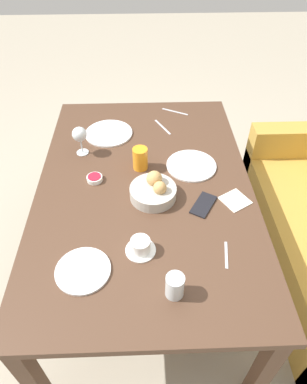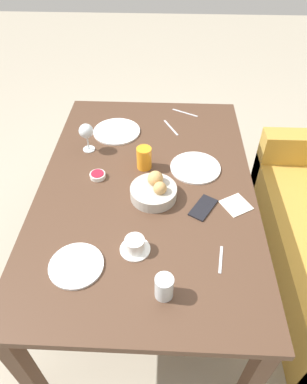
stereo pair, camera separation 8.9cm
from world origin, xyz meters
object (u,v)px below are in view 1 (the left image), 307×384
Objects in this scene: water_tumbler at (175,286)px; napkin at (236,200)px; wine_glass at (80,135)px; cell_phone at (204,205)px; spoon_coffee at (227,255)px; coffee_cup at (141,246)px; plate_far_center at (192,166)px; plate_near_left at (109,133)px; juice_glass at (141,159)px; fork_silver at (163,127)px; plate_near_right at (84,270)px; knife_silver at (175,112)px; bread_basket at (154,190)px; jam_bowl_berry at (95,178)px.

water_tumbler is 0.63× the size of napkin.
wine_glass reaches higher than cell_phone.
water_tumbler reaches higher than spoon_coffee.
water_tumbler is 0.77× the size of spoon_coffee.
cell_phone is at bearing -169.28° from spoon_coffee.
plate_far_center is at bearing 153.11° from coffee_cup.
plate_near_left reaches higher than cell_phone.
juice_glass is 0.50m from napkin.
wine_glass is 0.51m from fork_silver.
plate_near_left is 0.84m from coffee_cup.
spoon_coffee is at bearing 95.61° from plate_near_right.
plate_near_right is at bearing -56.88° from cell_phone.
plate_near_right is at bearing -20.17° from juice_glass.
napkin is (0.25, 0.17, -0.00)m from plate_far_center.
juice_glass is 0.39m from fork_silver.
knife_silver is 1.01× the size of napkin.
water_tumbler is at bearing -0.93° from fork_silver.
plate_near_right is at bearing 6.57° from wine_glass.
knife_silver is 0.94× the size of cell_phone.
fork_silver is 1.01× the size of napkin.
plate_near_left is 1.71× the size of knife_silver.
plate_far_center is at bearing 54.99° from plate_near_left.
juice_glass is at bearing -120.30° from napkin.
plate_near_right is (0.39, -0.28, -0.03)m from bread_basket.
plate_far_center is 2.07× the size of coffee_cup.
cell_phone is at bearing 123.12° from plate_near_right.
juice_glass is 0.74× the size of fork_silver.
bread_basket is 0.51m from wine_glass.
cell_phone is at bearing 130.13° from coffee_cup.
coffee_cup is (0.65, 0.30, -0.08)m from wine_glass.
fork_silver is at bearing -154.17° from napkin.
juice_glass is (0.00, -0.26, 0.05)m from plate_far_center.
cell_phone is (0.28, 0.02, -0.00)m from plate_far_center.
spoon_coffee is (0.55, 0.33, -0.06)m from juice_glass.
water_tumbler reaches higher than plate_near_left.
bread_basket is at bearing -96.52° from napkin.
water_tumbler is at bearing -54.04° from spoon_coffee.
coffee_cup is at bearing -0.42° from juice_glass.
fork_silver is at bearing -160.86° from plate_far_center.
cell_phone is at bearing 158.95° from water_tumbler.
plate_far_center is 1.62× the size of wine_glass.
knife_silver is at bearing 144.56° from jam_bowl_berry.
plate_far_center is 0.26m from juice_glass.
bread_basket is at bearing -173.62° from water_tumbler.
water_tumbler is at bearing 31.78° from coffee_cup.
napkin is at bearing 25.83° from fork_silver.
juice_glass is (0.31, 0.18, 0.05)m from plate_near_left.
knife_silver is at bearing 157.68° from juice_glass.
plate_near_right is 2.76× the size of jam_bowl_berry.
juice_glass reaches higher than plate_near_left.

